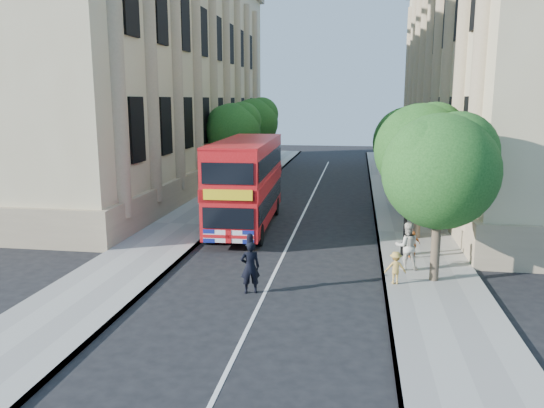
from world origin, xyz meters
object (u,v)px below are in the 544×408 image
at_px(lamp_post, 407,198).
at_px(box_van, 242,199).
at_px(double_decker_bus, 247,181).
at_px(police_constable, 250,267).
at_px(woman_pedestrian, 407,246).

distance_m(lamp_post, box_van, 9.27).
distance_m(double_decker_bus, box_van, 1.24).
bearing_deg(box_van, double_decker_bus, -62.79).
xyz_separation_m(box_van, police_constable, (2.40, -9.73, -0.48)).
bearing_deg(double_decker_bus, police_constable, -79.83).
relative_size(box_van, police_constable, 2.82).
relative_size(lamp_post, woman_pedestrian, 2.83).
relative_size(double_decker_bus, box_van, 1.88).
bearing_deg(box_van, police_constable, -81.78).
bearing_deg(woman_pedestrian, lamp_post, -99.19).
xyz_separation_m(lamp_post, double_decker_bus, (-7.53, 4.18, -0.08)).
height_order(lamp_post, double_decker_bus, lamp_post).
bearing_deg(lamp_post, box_van, 149.03).
height_order(lamp_post, woman_pedestrian, lamp_post).
distance_m(police_constable, woman_pedestrian, 6.23).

